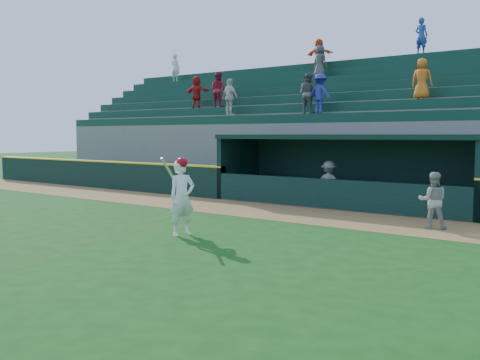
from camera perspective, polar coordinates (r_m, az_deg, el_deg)
The scene contains 9 objects.
ground at distance 12.56m, azimuth -4.41°, elevation -6.41°, with size 120.00×120.00×0.00m, color #134511.
warning_track at distance 16.51m, azimuth 6.90°, elevation -3.71°, with size 40.00×3.00×0.01m, color olive.
field_wall_left at distance 25.86m, azimuth -15.32°, elevation 0.57°, with size 15.50×0.30×1.20m, color black.
wall_stripe_left at distance 25.82m, azimuth -15.35°, elevation 1.96°, with size 15.50×0.32×0.06m, color yellow.
dugout_player_front at distance 14.80m, azimuth 19.88°, elevation -2.07°, with size 0.72×0.56×1.49m, color #9F9F9A.
dugout_player_inside at distance 18.80m, azimuth 9.46°, elevation -0.34°, with size 1.00×0.57×1.55m, color #989893.
dugout at distance 19.11m, azimuth 11.60°, elevation 1.47°, with size 9.40×2.80×2.46m.
stands at distance 23.29m, azimuth 16.41°, elevation 4.52°, with size 34.50×6.30×7.54m.
batter_at_plate at distance 13.08m, azimuth -6.21°, elevation -1.75°, with size 0.64×0.87×1.92m.
Camera 1 is at (8.14, -9.25, 2.45)m, focal length 40.00 mm.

